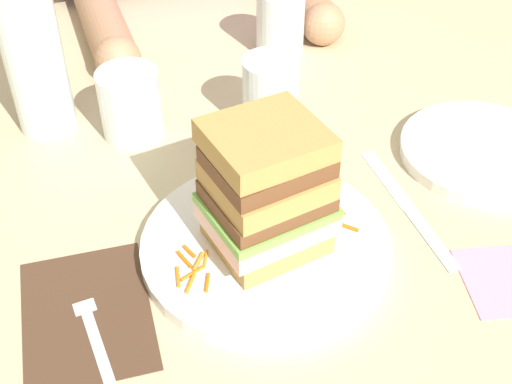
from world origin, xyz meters
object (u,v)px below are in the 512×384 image
(sandwich, at_px, (266,191))
(napkin_dark, at_px, (87,313))
(juice_glass, at_px, (270,98))
(main_plate, at_px, (266,247))
(fork, at_px, (92,329))
(empty_tumbler_1, at_px, (280,22))
(empty_tumbler_0, at_px, (130,104))
(side_plate, at_px, (482,151))
(water_bottle, at_px, (27,28))
(knife, at_px, (410,209))
(napkin_pink, at_px, (504,280))

(sandwich, distance_m, napkin_dark, 0.20)
(sandwich, height_order, juice_glass, sandwich)
(main_plate, xyz_separation_m, juice_glass, (0.08, 0.20, 0.03))
(main_plate, bearing_deg, fork, -166.98)
(sandwich, distance_m, empty_tumbler_1, 0.40)
(empty_tumbler_0, relative_size, side_plate, 0.44)
(juice_glass, relative_size, empty_tumbler_0, 1.08)
(water_bottle, bearing_deg, fork, -90.34)
(main_plate, height_order, fork, main_plate)
(fork, bearing_deg, main_plate, 13.02)
(juice_glass, height_order, empty_tumbler_1, same)
(fork, relative_size, juice_glass, 1.81)
(fork, xyz_separation_m, knife, (0.35, 0.05, -0.00))
(empty_tumbler_0, relative_size, empty_tumbler_1, 0.93)
(water_bottle, bearing_deg, main_plate, -58.76)
(juice_glass, bearing_deg, side_plate, -33.52)
(juice_glass, distance_m, side_plate, 0.26)
(water_bottle, distance_m, napkin_pink, 0.57)
(water_bottle, relative_size, napkin_pink, 3.28)
(sandwich, height_order, water_bottle, water_bottle)
(water_bottle, distance_m, side_plate, 0.54)
(juice_glass, relative_size, empty_tumbler_1, 1.01)
(napkin_dark, xyz_separation_m, water_bottle, (0.00, 0.31, 0.13))
(water_bottle, height_order, empty_tumbler_1, water_bottle)
(juice_glass, height_order, side_plate, juice_glass)
(napkin_dark, distance_m, juice_glass, 0.35)
(empty_tumbler_1, bearing_deg, fork, -129.22)
(knife, height_order, napkin_pink, same)
(knife, relative_size, empty_tumbler_0, 2.35)
(sandwich, bearing_deg, knife, 2.19)
(sandwich, bearing_deg, water_bottle, 121.30)
(main_plate, distance_m, napkin_pink, 0.23)
(napkin_dark, xyz_separation_m, empty_tumbler_0, (0.10, 0.26, 0.04))
(napkin_dark, relative_size, empty_tumbler_1, 1.73)
(empty_tumbler_1, bearing_deg, knife, -88.25)
(main_plate, distance_m, empty_tumbler_0, 0.26)
(sandwich, relative_size, fork, 0.80)
(napkin_dark, relative_size, juice_glass, 1.72)
(napkin_pink, bearing_deg, empty_tumbler_1, 95.60)
(main_plate, height_order, napkin_dark, main_plate)
(fork, bearing_deg, napkin_pink, -10.40)
(main_plate, xyz_separation_m, empty_tumbler_0, (-0.08, 0.24, 0.03))
(empty_tumbler_0, distance_m, napkin_pink, 0.46)
(sandwich, bearing_deg, empty_tumbler_0, 108.80)
(main_plate, height_order, napkin_pink, main_plate)
(sandwich, bearing_deg, napkin_dark, -173.63)
(knife, relative_size, empty_tumbler_1, 2.19)
(fork, bearing_deg, empty_tumbler_1, 50.78)
(water_bottle, relative_size, empty_tumbler_0, 3.48)
(main_plate, xyz_separation_m, empty_tumbler_1, (0.16, 0.37, 0.04))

